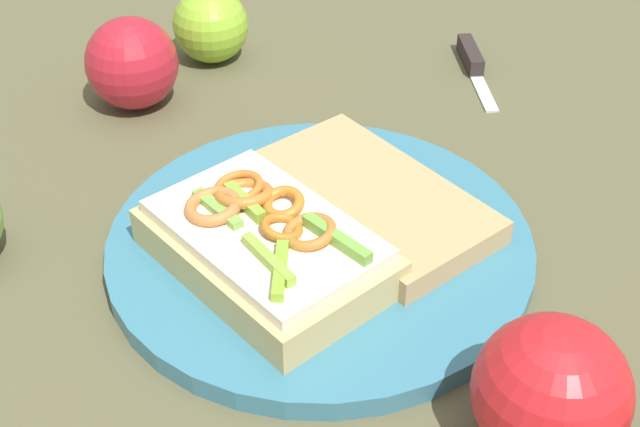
{
  "coord_description": "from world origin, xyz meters",
  "views": [
    {
      "loc": [
        -0.3,
        0.34,
        0.39
      ],
      "look_at": [
        0.0,
        0.0,
        0.04
      ],
      "focal_mm": 49.02,
      "sensor_mm": 36.0,
      "label": 1
    }
  ],
  "objects_px": {
    "sandwich": "(265,243)",
    "apple_0": "(211,25)",
    "plate": "(320,245)",
    "apple_3": "(132,63)",
    "apple_4": "(551,392)",
    "knife": "(473,62)",
    "bread_slice_side": "(370,199)"
  },
  "relations": [
    {
      "from": "plate",
      "to": "apple_3",
      "type": "bearing_deg",
      "value": -10.12
    },
    {
      "from": "plate",
      "to": "sandwich",
      "type": "bearing_deg",
      "value": 81.66
    },
    {
      "from": "apple_0",
      "to": "sandwich",
      "type": "bearing_deg",
      "value": 143.37
    },
    {
      "from": "sandwich",
      "to": "knife",
      "type": "height_order",
      "value": "sandwich"
    },
    {
      "from": "apple_0",
      "to": "apple_4",
      "type": "distance_m",
      "value": 0.5
    },
    {
      "from": "apple_0",
      "to": "knife",
      "type": "height_order",
      "value": "apple_0"
    },
    {
      "from": "sandwich",
      "to": "apple_3",
      "type": "relative_size",
      "value": 2.17
    },
    {
      "from": "apple_4",
      "to": "knife",
      "type": "relative_size",
      "value": 0.89
    },
    {
      "from": "apple_3",
      "to": "apple_4",
      "type": "distance_m",
      "value": 0.46
    },
    {
      "from": "sandwich",
      "to": "bread_slice_side",
      "type": "distance_m",
      "value": 0.09
    },
    {
      "from": "plate",
      "to": "knife",
      "type": "xyz_separation_m",
      "value": [
        0.07,
        -0.29,
        -0.0
      ]
    },
    {
      "from": "sandwich",
      "to": "apple_0",
      "type": "distance_m",
      "value": 0.32
    },
    {
      "from": "sandwich",
      "to": "apple_3",
      "type": "xyz_separation_m",
      "value": [
        0.25,
        -0.09,
        0.01
      ]
    },
    {
      "from": "plate",
      "to": "sandwich",
      "type": "distance_m",
      "value": 0.05
    },
    {
      "from": "bread_slice_side",
      "to": "plate",
      "type": "bearing_deg",
      "value": 92.33
    },
    {
      "from": "apple_0",
      "to": "apple_4",
      "type": "relative_size",
      "value": 0.84
    },
    {
      "from": "sandwich",
      "to": "apple_0",
      "type": "xyz_separation_m",
      "value": [
        0.26,
        -0.19,
        0.0
      ]
    },
    {
      "from": "plate",
      "to": "knife",
      "type": "relative_size",
      "value": 3.08
    },
    {
      "from": "plate",
      "to": "apple_4",
      "type": "relative_size",
      "value": 3.48
    },
    {
      "from": "bread_slice_side",
      "to": "apple_4",
      "type": "relative_size",
      "value": 2.12
    },
    {
      "from": "sandwich",
      "to": "plate",
      "type": "bearing_deg",
      "value": -91.19
    },
    {
      "from": "sandwich",
      "to": "apple_4",
      "type": "bearing_deg",
      "value": -171.18
    },
    {
      "from": "knife",
      "to": "apple_0",
      "type": "bearing_deg",
      "value": -99.73
    },
    {
      "from": "plate",
      "to": "apple_3",
      "type": "distance_m",
      "value": 0.26
    },
    {
      "from": "plate",
      "to": "apple_0",
      "type": "relative_size",
      "value": 4.16
    },
    {
      "from": "knife",
      "to": "plate",
      "type": "bearing_deg",
      "value": -33.26
    },
    {
      "from": "bread_slice_side",
      "to": "apple_3",
      "type": "bearing_deg",
      "value": 9.7
    },
    {
      "from": "apple_0",
      "to": "plate",
      "type": "bearing_deg",
      "value": 151.13
    },
    {
      "from": "apple_4",
      "to": "bread_slice_side",
      "type": "bearing_deg",
      "value": -24.39
    },
    {
      "from": "apple_3",
      "to": "knife",
      "type": "bearing_deg",
      "value": -126.72
    },
    {
      "from": "apple_4",
      "to": "knife",
      "type": "height_order",
      "value": "apple_4"
    },
    {
      "from": "apple_3",
      "to": "knife",
      "type": "distance_m",
      "value": 0.31
    }
  ]
}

